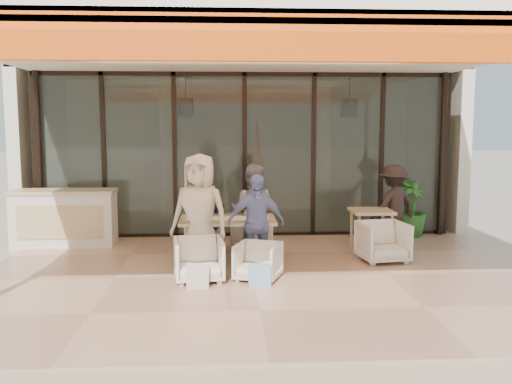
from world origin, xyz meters
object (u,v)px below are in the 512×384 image
(dining_table, at_px, (227,222))
(diner_grey, at_px, (253,211))
(diner_cream, at_px, (200,214))
(chair_near_right, at_px, (258,260))
(chair_near_left, at_px, (199,258))
(diner_periwinkle, at_px, (256,223))
(side_chair, at_px, (383,240))
(chair_far_right, at_px, (251,234))
(host_counter, at_px, (64,218))
(potted_palm, at_px, (410,208))
(diner_navy, at_px, (202,211))
(side_table, at_px, (371,216))
(standing_woman, at_px, (393,205))
(chair_far_left, at_px, (203,235))

(dining_table, distance_m, diner_grey, 0.62)
(diner_cream, bearing_deg, chair_near_right, -11.21)
(dining_table, xyz_separation_m, chair_near_left, (-0.41, -0.96, -0.34))
(dining_table, relative_size, chair_near_right, 2.46)
(diner_periwinkle, relative_size, side_chair, 2.03)
(chair_far_right, height_order, diner_cream, diner_cream)
(host_counter, distance_m, potted_palm, 6.55)
(chair_near_right, distance_m, diner_navy, 1.70)
(diner_grey, bearing_deg, side_table, -155.62)
(chair_near_right, bearing_deg, diner_cream, 170.03)
(standing_woman, relative_size, potted_palm, 1.28)
(host_counter, height_order, dining_table, host_counter)
(diner_cream, relative_size, diner_periwinkle, 1.20)
(diner_cream, bearing_deg, host_counter, 162.02)
(diner_grey, distance_m, side_chair, 2.17)
(chair_far_right, bearing_deg, chair_far_left, -21.36)
(chair_near_right, height_order, diner_cream, diner_cream)
(chair_far_left, relative_size, diner_periwinkle, 0.40)
(dining_table, distance_m, chair_near_right, 1.11)
(diner_navy, distance_m, side_table, 2.93)
(diner_cream, distance_m, standing_woman, 3.85)
(diner_navy, relative_size, side_table, 2.12)
(host_counter, height_order, potted_palm, potted_palm)
(standing_woman, bearing_deg, diner_grey, -8.93)
(chair_near_right, height_order, diner_navy, diner_navy)
(chair_near_right, bearing_deg, dining_table, 134.79)
(potted_palm, bearing_deg, diner_navy, -159.32)
(chair_far_right, distance_m, chair_near_left, 2.08)
(diner_cream, relative_size, side_table, 2.41)
(standing_woman, xyz_separation_m, potted_palm, (0.55, 0.71, -0.16))
(dining_table, xyz_separation_m, diner_navy, (-0.41, 0.44, 0.10))
(side_chair, relative_size, potted_palm, 0.63)
(diner_periwinkle, xyz_separation_m, side_chair, (2.08, 0.44, -0.38))
(diner_navy, distance_m, diner_cream, 0.91)
(host_counter, distance_m, chair_far_left, 2.59)
(chair_far_left, height_order, diner_periwinkle, diner_periwinkle)
(chair_far_right, bearing_deg, diner_navy, 9.40)
(diner_cream, bearing_deg, standing_woman, 45.72)
(chair_near_right, relative_size, side_chair, 0.83)
(side_chair, bearing_deg, host_counter, 156.51)
(diner_grey, relative_size, side_chair, 2.13)
(diner_navy, bearing_deg, chair_far_left, -95.71)
(diner_periwinkle, bearing_deg, chair_near_left, -158.31)
(chair_far_left, bearing_deg, side_table, -178.04)
(side_chair, distance_m, standing_woman, 1.42)
(standing_woman, bearing_deg, diner_cream, 0.27)
(chair_far_right, xyz_separation_m, chair_near_left, (-0.84, -1.90, 0.06))
(diner_grey, distance_m, diner_cream, 1.24)
(chair_near_left, bearing_deg, host_counter, 129.02)
(chair_far_right, xyz_separation_m, diner_cream, (-0.84, -1.40, 0.60))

